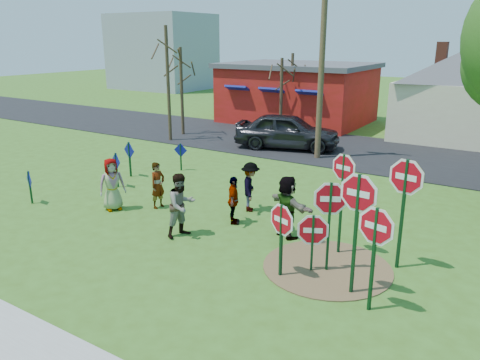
# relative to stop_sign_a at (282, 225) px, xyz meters

# --- Properties ---
(ground) EXTENTS (120.00, 120.00, 0.00)m
(ground) POSITION_rel_stop_sign_a_xyz_m (-3.70, 2.00, -1.31)
(ground) COLOR #3B5F1B
(ground) RESTS_ON ground
(road) EXTENTS (120.00, 7.50, 0.04)m
(road) POSITION_rel_stop_sign_a_xyz_m (-3.70, 13.50, -1.29)
(road) COLOR black
(road) RESTS_ON ground
(dirt_patch) EXTENTS (3.20, 3.20, 0.03)m
(dirt_patch) POSITION_rel_stop_sign_a_xyz_m (0.80, 1.00, -1.30)
(dirt_patch) COLOR brown
(dirt_patch) RESTS_ON ground
(red_building) EXTENTS (9.40, 7.69, 3.90)m
(red_building) POSITION_rel_stop_sign_a_xyz_m (-9.20, 19.99, 0.65)
(red_building) COLOR maroon
(red_building) RESTS_ON ground
(cream_house) EXTENTS (9.40, 9.40, 6.50)m
(cream_house) POSITION_rel_stop_sign_a_xyz_m (1.80, 20.00, 1.61)
(cream_house) COLOR beige
(cream_house) RESTS_ON ground
(distant_building) EXTENTS (10.00, 8.00, 8.00)m
(distant_building) POSITION_rel_stop_sign_a_xyz_m (-31.70, 32.00, 2.69)
(distant_building) COLOR #8C939E
(distant_building) RESTS_ON ground
(stop_sign_a) EXTENTS (0.97, 0.36, 1.96)m
(stop_sign_a) POSITION_rel_stop_sign_a_xyz_m (0.00, 0.00, 0.00)
(stop_sign_a) COLOR #0F371B
(stop_sign_a) RESTS_ON ground
(stop_sign_b) EXTENTS (0.91, 0.28, 2.84)m
(stop_sign_b) POSITION_rel_stop_sign_a_xyz_m (0.72, 1.95, 0.76)
(stop_sign_b) COLOR #0F371B
(stop_sign_b) RESTS_ON ground
(stop_sign_c) EXTENTS (1.14, 0.15, 2.94)m
(stop_sign_c) POSITION_rel_stop_sign_a_xyz_m (1.71, 0.16, 0.75)
(stop_sign_c) COLOR #0F371B
(stop_sign_c) RESTS_ON ground
(stop_sign_d) EXTENTS (1.16, 0.27, 2.95)m
(stop_sign_d) POSITION_rel_stop_sign_a_xyz_m (2.26, 1.96, 0.81)
(stop_sign_d) COLOR #0F371B
(stop_sign_d) RESTS_ON ground
(stop_sign_e) EXTENTS (0.94, 0.49, 1.61)m
(stop_sign_e) POSITION_rel_stop_sign_a_xyz_m (0.52, 0.63, -0.30)
(stop_sign_e) COLOR #0F371B
(stop_sign_e) RESTS_ON ground
(stop_sign_f) EXTENTS (1.06, 0.27, 2.43)m
(stop_sign_f) POSITION_rel_stop_sign_a_xyz_m (2.26, -0.29, 0.41)
(stop_sign_f) COLOR #0F371B
(stop_sign_f) RESTS_ON ground
(stop_sign_g) EXTENTS (0.97, 0.53, 2.42)m
(stop_sign_g) POSITION_rel_stop_sign_a_xyz_m (0.83, 0.85, 0.35)
(stop_sign_g) COLOR #0F371B
(stop_sign_g) RESTS_ON ground
(blue_diamond_a) EXTENTS (0.61, 0.25, 1.17)m
(blue_diamond_a) POSITION_rel_stop_sign_a_xyz_m (-9.67, -0.02, -0.60)
(blue_diamond_a) COLOR #0F371B
(blue_diamond_a) RESTS_ON ground
(blue_diamond_b) EXTENTS (0.64, 0.22, 1.36)m
(blue_diamond_b) POSITION_rel_stop_sign_a_xyz_m (-8.54, 2.89, -0.47)
(blue_diamond_b) COLOR #0F371B
(blue_diamond_b) RESTS_ON ground
(blue_diamond_c) EXTENTS (0.71, 0.17, 1.46)m
(blue_diamond_c) POSITION_rel_stop_sign_a_xyz_m (-9.17, 4.20, -0.41)
(blue_diamond_c) COLOR #0F371B
(blue_diamond_c) RESTS_ON ground
(blue_diamond_d) EXTENTS (0.61, 0.15, 1.20)m
(blue_diamond_d) POSITION_rel_stop_sign_a_xyz_m (-8.00, 6.05, -0.57)
(blue_diamond_d) COLOR #0F371B
(blue_diamond_d) RESTS_ON ground
(person_a) EXTENTS (0.90, 1.02, 1.76)m
(person_a) POSITION_rel_stop_sign_a_xyz_m (-6.83, 1.08, -0.44)
(person_a) COLOR #3E3F85
(person_a) RESTS_ON ground
(person_b) EXTENTS (0.43, 0.60, 1.57)m
(person_b) POSITION_rel_stop_sign_a_xyz_m (-5.69, 2.03, -0.53)
(person_b) COLOR #2E7E6A
(person_b) RESTS_ON ground
(person_c) EXTENTS (0.93, 1.07, 1.87)m
(person_c) POSITION_rel_stop_sign_a_xyz_m (-3.52, 0.62, -0.38)
(person_c) COLOR brown
(person_c) RESTS_ON ground
(person_d) EXTENTS (1.03, 1.22, 1.64)m
(person_d) POSITION_rel_stop_sign_a_xyz_m (-2.92, 3.43, -0.49)
(person_d) COLOR #2E2E33
(person_d) RESTS_ON ground
(person_e) EXTENTS (0.74, 0.95, 1.50)m
(person_e) POSITION_rel_stop_sign_a_xyz_m (-2.77, 2.19, -0.56)
(person_e) COLOR #4F2F55
(person_e) RESTS_ON ground
(person_f) EXTENTS (1.77, 1.18, 1.83)m
(person_f) POSITION_rel_stop_sign_a_xyz_m (-0.94, 2.17, -0.40)
(person_f) COLOR #1F4D2E
(person_f) RESTS_ON ground
(suv) EXTENTS (5.66, 3.50, 1.80)m
(suv) POSITION_rel_stop_sign_a_xyz_m (-5.99, 12.16, -0.37)
(suv) COLOR #28282C
(suv) RESTS_ON road
(utility_pole) EXTENTS (2.08, 0.56, 8.60)m
(utility_pole) POSITION_rel_stop_sign_a_xyz_m (-3.87, 11.16, 3.21)
(utility_pole) COLOR #4C3823
(utility_pole) RESTS_ON ground
(bare_tree_west) EXTENTS (1.80, 1.80, 5.01)m
(bare_tree_west) POSITION_rel_stop_sign_a_xyz_m (-12.87, 12.20, 1.93)
(bare_tree_west) COLOR #382819
(bare_tree_west) RESTS_ON ground
(bare_tree_east) EXTENTS (1.80, 1.80, 4.64)m
(bare_tree_east) POSITION_rel_stop_sign_a_xyz_m (-8.08, 16.76, 1.69)
(bare_tree_east) COLOR #382819
(bare_tree_east) RESTS_ON ground
(bare_tree_mid) EXTENTS (1.80, 1.80, 6.13)m
(bare_tree_mid) POSITION_rel_stop_sign_a_xyz_m (-12.40, 10.50, 2.66)
(bare_tree_mid) COLOR #382819
(bare_tree_mid) RESTS_ON ground
(bare_tree_extra) EXTENTS (1.80, 1.80, 4.40)m
(bare_tree_extra) POSITION_rel_stop_sign_a_xyz_m (-8.15, 15.54, 1.53)
(bare_tree_extra) COLOR #382819
(bare_tree_extra) RESTS_ON ground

